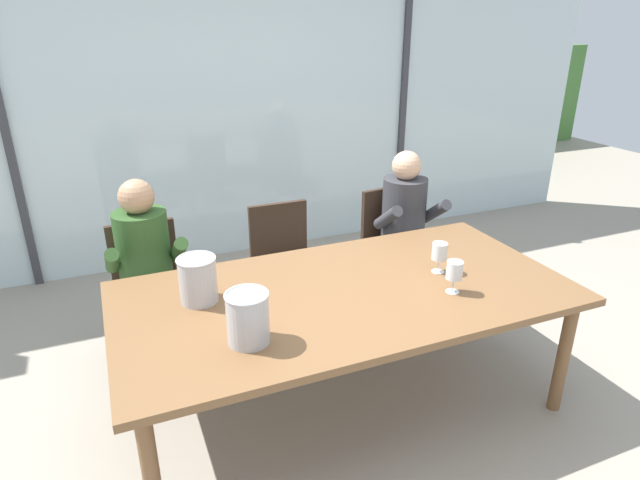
# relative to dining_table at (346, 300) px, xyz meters

# --- Properties ---
(ground) EXTENTS (14.00, 14.00, 0.00)m
(ground) POSITION_rel_dining_table_xyz_m (0.00, 1.00, -0.67)
(ground) COLOR #9E9384
(window_glass_panel) EXTENTS (7.56, 0.03, 2.60)m
(window_glass_panel) POSITION_rel_dining_table_xyz_m (0.00, 2.36, 0.63)
(window_glass_panel) COLOR silver
(window_glass_panel) RESTS_ON ground
(window_mullion_left) EXTENTS (0.06, 0.06, 2.60)m
(window_mullion_left) POSITION_rel_dining_table_xyz_m (-1.70, 2.34, 0.63)
(window_mullion_left) COLOR #38383D
(window_mullion_left) RESTS_ON ground
(window_mullion_right) EXTENTS (0.06, 0.06, 2.60)m
(window_mullion_right) POSITION_rel_dining_table_xyz_m (1.70, 2.34, 0.63)
(window_mullion_right) COLOR #38383D
(window_mullion_right) RESTS_ON ground
(hillside_vineyard) EXTENTS (13.56, 2.40, 1.61)m
(hillside_vineyard) POSITION_rel_dining_table_xyz_m (0.00, 6.06, 0.13)
(hillside_vineyard) COLOR #477A38
(hillside_vineyard) RESTS_ON ground
(dining_table) EXTENTS (2.36, 1.19, 0.73)m
(dining_table) POSITION_rel_dining_table_xyz_m (0.00, 0.00, 0.00)
(dining_table) COLOR brown
(dining_table) RESTS_ON ground
(chair_near_curtain) EXTENTS (0.44, 0.44, 0.86)m
(chair_near_curtain) POSITION_rel_dining_table_xyz_m (-0.92, 0.99, -0.17)
(chair_near_curtain) COLOR #332319
(chair_near_curtain) RESTS_ON ground
(chair_left_of_center) EXTENTS (0.44, 0.44, 0.86)m
(chair_left_of_center) POSITION_rel_dining_table_xyz_m (-0.00, 1.01, -0.17)
(chair_left_of_center) COLOR #332319
(chair_left_of_center) RESTS_ON ground
(chair_center) EXTENTS (0.50, 0.50, 0.86)m
(chair_center) POSITION_rel_dining_table_xyz_m (0.89, 1.04, -0.17)
(chair_center) COLOR #332319
(chair_center) RESTS_ON ground
(person_olive_shirt) EXTENTS (0.47, 0.62, 1.18)m
(person_olive_shirt) POSITION_rel_dining_table_xyz_m (-0.92, 0.87, -0.00)
(person_olive_shirt) COLOR #2D5123
(person_olive_shirt) RESTS_ON ground
(person_charcoal_jacket) EXTENTS (0.48, 0.62, 1.18)m
(person_charcoal_jacket) POSITION_rel_dining_table_xyz_m (0.91, 0.87, -0.00)
(person_charcoal_jacket) COLOR #38383D
(person_charcoal_jacket) RESTS_ON ground
(ice_bucket_primary) EXTENTS (0.20, 0.20, 0.24)m
(ice_bucket_primary) POSITION_rel_dining_table_xyz_m (-0.60, -0.26, 0.18)
(ice_bucket_primary) COLOR #B7B7BC
(ice_bucket_primary) RESTS_ON dining_table
(ice_bucket_secondary) EXTENTS (0.20, 0.20, 0.24)m
(ice_bucket_secondary) POSITION_rel_dining_table_xyz_m (-0.72, 0.19, 0.18)
(ice_bucket_secondary) COLOR #B7B7BC
(ice_bucket_secondary) RESTS_ON dining_table
(wine_glass_by_left_taster) EXTENTS (0.08, 0.08, 0.17)m
(wine_glass_by_left_taster) POSITION_rel_dining_table_xyz_m (0.57, -0.00, 0.18)
(wine_glass_by_left_taster) COLOR silver
(wine_glass_by_left_taster) RESTS_ON dining_table
(wine_glass_near_bucket) EXTENTS (0.08, 0.08, 0.17)m
(wine_glass_near_bucket) POSITION_rel_dining_table_xyz_m (0.50, -0.23, 0.18)
(wine_glass_near_bucket) COLOR silver
(wine_glass_near_bucket) RESTS_ON dining_table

